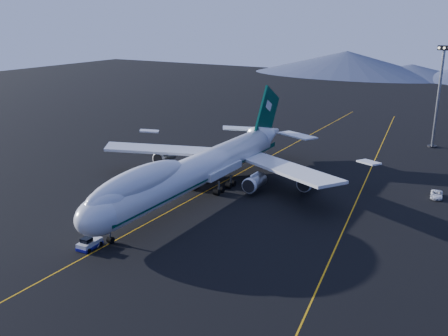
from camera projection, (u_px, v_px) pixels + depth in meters
The scene contains 7 objects.
ground at pixel (198, 195), 104.41m from camera, with size 500.00×500.00×0.00m, color black.
taxiway_line_main at pixel (198, 195), 104.41m from camera, with size 0.25×220.00×0.01m, color orange.
taxiway_line_side at pixel (354, 207), 98.10m from camera, with size 0.25×200.00×0.01m, color orange.
boeing_747 at pixel (198, 169), 102.74m from camera, with size 59.62×72.43×19.37m.
pushback_tug at pixel (90, 244), 80.77m from camera, with size 2.76×4.48×1.88m.
service_van at pixel (437, 194), 102.94m from camera, with size 2.29×4.96×1.38m, color white.
floodlight_mast at pixel (438, 97), 138.61m from camera, with size 3.50×2.63×28.35m.
Camera 1 is at (54.40, -81.87, 36.10)m, focal length 40.00 mm.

